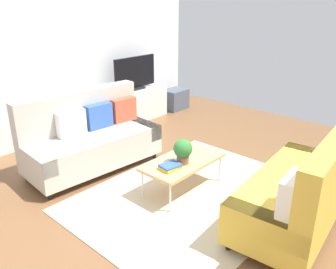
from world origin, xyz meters
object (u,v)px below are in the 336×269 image
Objects in this scene: couch_beige at (91,138)px; bottle_0 at (120,88)px; couch_green at (303,189)px; potted_plant at (183,150)px; tv at (135,74)px; table_book_0 at (170,168)px; coffee_table at (183,162)px; storage_trunk at (175,99)px; vase_0 at (110,89)px; bottle_1 at (124,87)px; tv_console at (135,105)px.

bottle_0 is at bearing -140.49° from couch_beige.
couch_green is 1.43m from potted_plant.
tv is at bearing 58.50° from potted_plant.
tv is at bearing 54.86° from table_book_0.
coffee_table is 3.53m from storage_trunk.
couch_green reaches higher than storage_trunk.
coffee_table is at bearing -109.53° from vase_0.
couch_green is 9.69× the size of bottle_1.
table_book_0 is at bearing 97.94° from couch_beige.
tv is 1.32m from storage_trunk.
couch_beige is at bearing -146.35° from bottle_1.
tv reaches higher than storage_trunk.
bottle_0 reaches higher than tv_console.
potted_plant is at bearing -121.50° from tv.
tv is at bearing -6.88° from vase_0.
bottle_1 reaches higher than coffee_table.
tv_console reaches higher than storage_trunk.
tv_console is at bearing 174.81° from storage_trunk.
couch_beige is 8.15× the size of table_book_0.
bottle_0 is (0.17, -0.09, 0.00)m from vase_0.
coffee_table is (0.38, -1.42, -0.06)m from couch_beige.
coffee_table is at bearing -120.72° from tv_console.
tv is (1.19, 3.90, 0.51)m from couch_green.
bottle_1 reaches higher than storage_trunk.
bottle_1 reaches higher than potted_plant.
potted_plant is 2.77m from vase_0.
vase_0 is (0.96, 2.59, 0.14)m from potted_plant.
tv_console is (1.87, 1.07, -0.13)m from couch_beige.
couch_green reaches higher than bottle_1.
tv_console is at bearing 58.70° from potted_plant.
bottle_0 is at bearing 65.61° from potted_plant.
vase_0 is at bearing 69.57° from potted_plant.
vase_0 reaches higher than table_book_0.
tv_console is (1.19, 3.92, -0.12)m from couch_green.
bottle_1 is (0.10, 0.00, 0.00)m from bottle_0.
potted_plant is 2.75m from bottle_0.
bottle_0 is (1.07, 2.46, 0.35)m from coffee_table.
couch_beige is at bearing -150.07° from tv_console.
potted_plant reaches higher than coffee_table.
couch_beige is 1.96× the size of tv.
couch_green is 4.10m from tv_console.
coffee_table is at bearing -113.58° from bottle_0.
coffee_table is 3.47× the size of potted_plant.
couch_green is at bearing 107.46° from couch_beige.
vase_0 is at bearing 161.45° from bottle_1.
tv reaches higher than couch_beige.
potted_plant is at bearing -121.30° from tv_console.
tv reaches higher than coffee_table.
couch_beige is 3.13m from storage_trunk.
bottle_1 is at bearing 59.70° from table_book_0.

